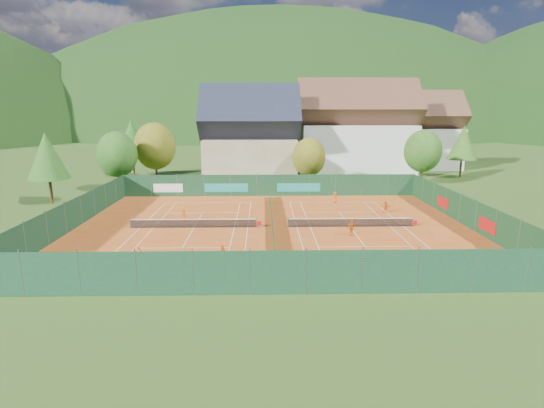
% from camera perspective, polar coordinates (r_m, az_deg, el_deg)
% --- Properties ---
extents(ground, '(600.00, 600.00, 0.00)m').
position_cam_1_polar(ground, '(43.32, 0.06, -3.19)').
color(ground, '#2A4A17').
rests_on(ground, ground).
extents(clay_pad, '(40.00, 32.00, 0.01)m').
position_cam_1_polar(clay_pad, '(43.32, 0.06, -3.16)').
color(clay_pad, '#B14E1A').
rests_on(clay_pad, ground).
extents(court_markings_left, '(11.03, 23.83, 0.00)m').
position_cam_1_polar(court_markings_left, '(43.87, -10.46, -3.16)').
color(court_markings_left, white).
rests_on(court_markings_left, ground).
extents(court_markings_right, '(11.03, 23.83, 0.00)m').
position_cam_1_polar(court_markings_right, '(44.22, 10.49, -3.03)').
color(court_markings_right, white).
rests_on(court_markings_right, ground).
extents(tennis_net_left, '(13.30, 0.10, 1.02)m').
position_cam_1_polar(tennis_net_left, '(43.72, -10.29, -2.53)').
color(tennis_net_left, '#59595B').
rests_on(tennis_net_left, ground).
extents(tennis_net_right, '(13.30, 0.10, 1.02)m').
position_cam_1_polar(tennis_net_right, '(44.12, 10.72, -2.41)').
color(tennis_net_right, '#59595B').
rests_on(tennis_net_right, ground).
extents(court_divider, '(0.03, 28.80, 1.00)m').
position_cam_1_polar(court_divider, '(43.18, 0.06, -2.52)').
color(court_divider, '#14381D').
rests_on(court_divider, ground).
extents(fence_north, '(40.00, 0.10, 3.00)m').
position_cam_1_polar(fence_north, '(58.58, -0.74, 2.49)').
color(fence_north, '#143820').
rests_on(fence_north, ground).
extents(fence_south, '(40.00, 0.04, 3.00)m').
position_cam_1_polar(fence_south, '(27.67, 0.82, -9.22)').
color(fence_south, '#143923').
rests_on(fence_south, ground).
extents(fence_west, '(0.04, 32.00, 3.00)m').
position_cam_1_polar(fence_west, '(46.96, -25.15, -1.25)').
color(fence_west, '#143720').
rests_on(fence_west, ground).
extents(fence_east, '(0.09, 32.00, 3.00)m').
position_cam_1_polar(fence_east, '(47.81, 24.78, -1.00)').
color(fence_east, '#14391B').
rests_on(fence_east, ground).
extents(chalet, '(16.20, 12.00, 16.00)m').
position_cam_1_polar(chalet, '(71.88, -2.91, 8.51)').
color(chalet, '#CDB890').
rests_on(chalet, ground).
extents(hotel_block_a, '(21.60, 11.00, 17.25)m').
position_cam_1_polar(hotel_block_a, '(79.61, 11.20, 9.24)').
color(hotel_block_a, silver).
rests_on(hotel_block_a, ground).
extents(hotel_block_b, '(17.28, 10.00, 15.50)m').
position_cam_1_polar(hotel_block_b, '(91.23, 18.82, 8.73)').
color(hotel_block_b, silver).
rests_on(hotel_block_b, ground).
extents(tree_west_front, '(5.72, 5.72, 8.69)m').
position_cam_1_polar(tree_west_front, '(65.48, -20.12, 6.27)').
color(tree_west_front, '#4C2F1B').
rests_on(tree_west_front, ground).
extents(tree_west_mid, '(6.44, 6.44, 9.78)m').
position_cam_1_polar(tree_west_mid, '(70.02, -15.47, 7.50)').
color(tree_west_mid, '#4C301B').
rests_on(tree_west_mid, ground).
extents(tree_west_back, '(5.60, 5.60, 10.00)m').
position_cam_1_polar(tree_west_back, '(79.26, -18.35, 8.36)').
color(tree_west_back, '#463119').
rests_on(tree_west_back, ground).
extents(tree_center, '(5.01, 5.01, 7.60)m').
position_cam_1_polar(tree_center, '(64.43, 4.99, 6.29)').
color(tree_center, '#402617').
rests_on(tree_center, ground).
extents(tree_east_front, '(5.72, 5.72, 8.69)m').
position_cam_1_polar(tree_east_front, '(70.54, 19.62, 6.71)').
color(tree_east_front, '#4B331B').
rests_on(tree_east_front, ground).
extents(tree_east_mid, '(5.04, 5.04, 9.00)m').
position_cam_1_polar(tree_east_mid, '(81.74, 24.30, 7.52)').
color(tree_east_mid, '#4D351B').
rests_on(tree_east_mid, ground).
extents(tree_west_side, '(5.04, 5.04, 9.00)m').
position_cam_1_polar(tree_west_side, '(60.37, -28.01, 5.72)').
color(tree_west_side, '#4D351B').
rests_on(tree_west_side, ground).
extents(tree_east_back, '(7.15, 7.15, 10.86)m').
position_cam_1_polar(tree_east_back, '(86.14, 17.20, 8.73)').
color(tree_east_back, '#4D371B').
rests_on(tree_east_back, ground).
extents(mountain_backdrop, '(820.00, 530.00, 242.00)m').
position_cam_1_polar(mountain_backdrop, '(281.46, 4.80, 2.08)').
color(mountain_backdrop, black).
rests_on(mountain_backdrop, ground).
extents(ball_hopper, '(0.34, 0.34, 0.80)m').
position_cam_1_polar(ball_hopper, '(34.60, 19.03, -7.04)').
color(ball_hopper, slate).
rests_on(ball_hopper, ground).
extents(loose_ball_0, '(0.07, 0.07, 0.07)m').
position_cam_1_polar(loose_ball_0, '(40.03, -12.68, -4.77)').
color(loose_ball_0, '#CCD833').
rests_on(loose_ball_0, ground).
extents(loose_ball_1, '(0.07, 0.07, 0.07)m').
position_cam_1_polar(loose_ball_1, '(35.89, 4.41, -6.54)').
color(loose_ball_1, '#CCD833').
rests_on(loose_ball_1, ground).
extents(loose_ball_2, '(0.07, 0.07, 0.07)m').
position_cam_1_polar(loose_ball_2, '(47.61, -0.69, -1.66)').
color(loose_ball_2, '#CCD833').
rests_on(loose_ball_2, ground).
extents(player_left_near, '(0.57, 0.51, 1.31)m').
position_cam_1_polar(player_left_near, '(35.07, -17.39, -6.49)').
color(player_left_near, '#E55A14').
rests_on(player_left_near, ground).
extents(player_left_mid, '(0.66, 0.52, 1.31)m').
position_cam_1_polar(player_left_mid, '(34.09, -6.60, -6.53)').
color(player_left_mid, orange).
rests_on(player_left_mid, ground).
extents(player_left_far, '(0.87, 0.56, 1.27)m').
position_cam_1_polar(player_left_far, '(46.71, -11.76, -1.45)').
color(player_left_far, '#CC4D12').
rests_on(player_left_far, ground).
extents(player_right_near, '(0.98, 0.69, 1.55)m').
position_cam_1_polar(player_right_near, '(41.03, 10.62, -3.16)').
color(player_right_near, '#D65C13').
rests_on(player_right_near, ground).
extents(player_right_far_a, '(0.83, 0.76, 1.43)m').
position_cam_1_polar(player_right_far_a, '(55.09, 8.44, 0.90)').
color(player_right_far_a, '#D55712').
rests_on(player_right_far_a, ground).
extents(player_right_far_b, '(1.28, 0.43, 1.37)m').
position_cam_1_polar(player_right_far_b, '(50.92, 14.99, -0.40)').
color(player_right_far_b, orange).
rests_on(player_right_far_b, ground).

